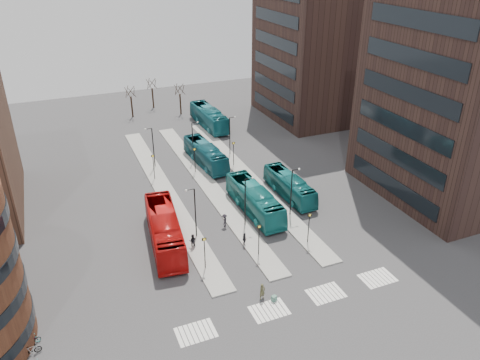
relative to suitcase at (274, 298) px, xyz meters
name	(u,v)px	position (x,y,z in m)	size (l,w,h in m)	color
ground	(300,338)	(0.04, -4.99, -0.28)	(160.00, 160.00, 0.00)	#2F2F32
island_left	(165,191)	(-3.96, 25.01, -0.21)	(2.50, 45.00, 0.15)	gray
island_mid	(207,183)	(2.04, 25.01, -0.21)	(2.50, 45.00, 0.15)	gray
island_right	(247,176)	(8.04, 25.01, -0.21)	(2.50, 45.00, 0.15)	gray
suitcase	(274,298)	(0.00, 0.00, 0.00)	(0.46, 0.36, 0.57)	navy
red_bus	(164,229)	(-6.96, 13.11, 1.52)	(3.04, 12.99, 3.62)	#B90F0E
teal_bus_a	(255,200)	(5.00, 15.55, 1.39)	(2.81, 11.99, 3.34)	#166F6F
teal_bus_b	(205,154)	(3.98, 31.20, 1.32)	(2.70, 11.53, 3.21)	#135561
teal_bus_c	(289,186)	(10.90, 17.53, 1.18)	(2.45, 10.48, 2.92)	#146265
teal_bus_d	(209,117)	(9.81, 46.32, 1.48)	(2.96, 12.64, 3.52)	#166771
traveller	(262,292)	(-0.89, 0.70, 0.56)	(0.61, 0.40, 1.69)	#434128
commuter_a	(193,241)	(-4.38, 11.18, 0.54)	(0.80, 0.62, 1.65)	black
commuter_b	(244,239)	(0.99, 9.33, 0.51)	(0.93, 0.39, 1.58)	black
commuter_c	(225,220)	(0.37, 13.82, 0.52)	(1.04, 0.60, 1.61)	black
bicycle_mid	(31,350)	(-20.96, 1.82, 0.20)	(0.45, 1.61, 0.97)	gray
bicycle_far	(31,341)	(-20.96, 2.98, 0.12)	(0.53, 1.53, 0.80)	gray
crosswalk_stripes	(296,302)	(1.79, -0.99, -0.28)	(22.35, 2.40, 0.01)	silver
tower_near	(473,79)	(32.01, 11.01, 14.71)	(20.12, 20.00, 30.00)	#32211C
tower_far	(324,35)	(32.01, 45.01, 14.71)	(20.12, 20.00, 30.00)	#32211C
sign_poles	(222,191)	(1.64, 18.01, 2.12)	(12.45, 22.12, 3.65)	black
lamp_posts	(216,165)	(2.67, 23.01, 3.29)	(14.04, 20.24, 6.12)	black
bare_trees	(155,99)	(2.70, 57.68, 2.44)	(10.97, 8.14, 5.90)	black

